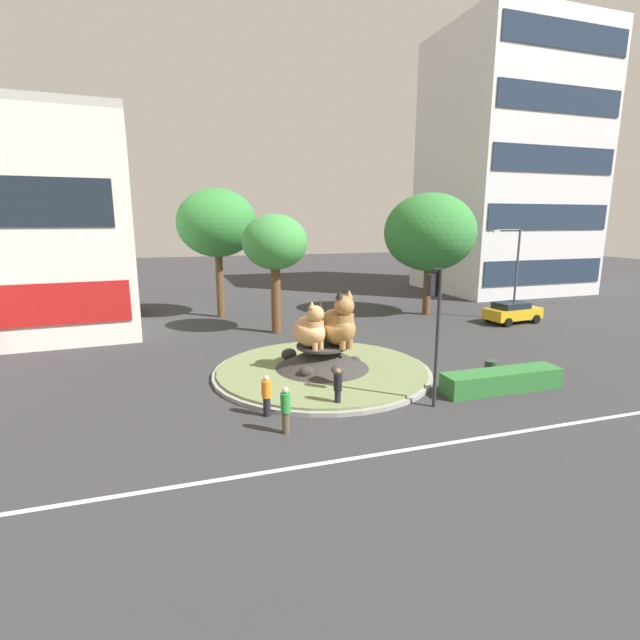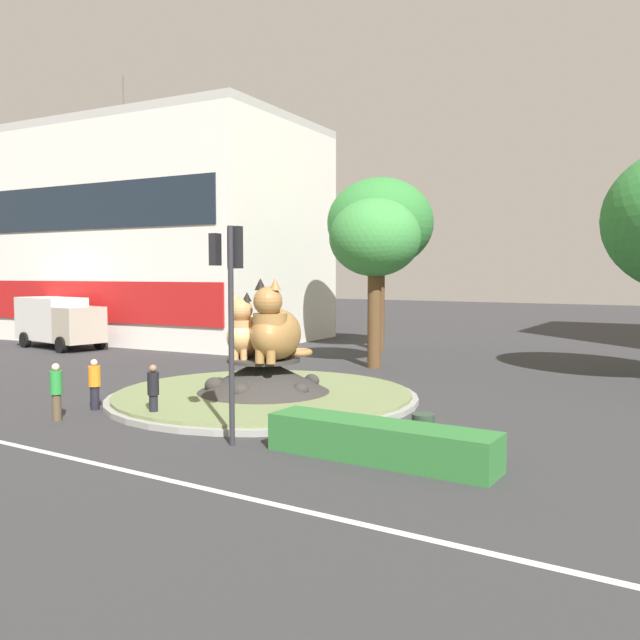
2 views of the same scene
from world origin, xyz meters
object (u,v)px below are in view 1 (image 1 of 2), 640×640
(cat_statue_calico, at_px, (311,330))
(pedestrian_black_shirt, at_px, (338,388))
(streetlight_arm, at_px, (514,267))
(litter_bin, at_px, (490,370))
(office_tower, at_px, (507,167))
(third_tree_left, at_px, (275,244))
(pedestrian_green_shirt, at_px, (286,409))
(cat_statue_tabby, at_px, (338,325))
(pedestrian_orange_shirt, at_px, (267,395))
(second_tree_near_tower, at_px, (430,233))
(sedan_on_far_lane, at_px, (512,312))
(traffic_light_mast, at_px, (436,308))
(broadleaf_tree_behind_island, at_px, (217,224))

(cat_statue_calico, distance_m, pedestrian_black_shirt, 4.42)
(streetlight_arm, xyz_separation_m, litter_bin, (-10.02, -10.97, -3.52))
(cat_statue_calico, xyz_separation_m, office_tower, (27.33, 21.47, 10.45))
(litter_bin, bearing_deg, office_tower, 51.53)
(third_tree_left, xyz_separation_m, pedestrian_black_shirt, (-0.38, -13.27, -4.97))
(office_tower, bearing_deg, pedestrian_green_shirt, -138.83)
(cat_statue_tabby, bearing_deg, litter_bin, 54.73)
(cat_statue_tabby, relative_size, pedestrian_green_shirt, 1.68)
(pedestrian_orange_shirt, height_order, pedestrian_green_shirt, pedestrian_green_shirt)
(third_tree_left, distance_m, pedestrian_black_shirt, 14.17)
(second_tree_near_tower, bearing_deg, litter_bin, -108.93)
(cat_statue_tabby, xyz_separation_m, sedan_on_far_lane, (15.95, 7.11, -1.62))
(cat_statue_calico, relative_size, litter_bin, 2.78)
(second_tree_near_tower, height_order, pedestrian_black_shirt, second_tree_near_tower)
(litter_bin, bearing_deg, cat_statue_tabby, 156.34)
(traffic_light_mast, bearing_deg, litter_bin, -72.23)
(cat_statue_calico, relative_size, second_tree_near_tower, 0.27)
(cat_statue_tabby, height_order, traffic_light_mast, traffic_light_mast)
(broadleaf_tree_behind_island, distance_m, streetlight_arm, 22.18)
(third_tree_left, bearing_deg, sedan_on_far_lane, -7.00)
(second_tree_near_tower, distance_m, streetlight_arm, 6.64)
(cat_statue_tabby, bearing_deg, cat_statue_calico, -107.34)
(cat_statue_calico, height_order, pedestrian_orange_shirt, cat_statue_calico)
(broadleaf_tree_behind_island, bearing_deg, litter_bin, -60.11)
(cat_statue_calico, relative_size, third_tree_left, 0.32)
(traffic_light_mast, height_order, third_tree_left, third_tree_left)
(cat_statue_tabby, distance_m, broadleaf_tree_behind_island, 16.78)
(broadleaf_tree_behind_island, bearing_deg, second_tree_near_tower, -14.06)
(traffic_light_mast, relative_size, third_tree_left, 0.71)
(traffic_light_mast, distance_m, third_tree_left, 14.61)
(sedan_on_far_lane, xyz_separation_m, litter_bin, (-9.40, -9.98, -0.36))
(pedestrian_black_shirt, xyz_separation_m, pedestrian_orange_shirt, (-2.79, 0.16, -0.04))
(office_tower, xyz_separation_m, second_tree_near_tower, (-14.45, -9.91, -6.31))
(broadleaf_tree_behind_island, bearing_deg, pedestrian_orange_shirt, -90.51)
(second_tree_near_tower, bearing_deg, pedestrian_orange_shirt, -135.35)
(pedestrian_black_shirt, relative_size, litter_bin, 1.85)
(broadleaf_tree_behind_island, distance_m, pedestrian_orange_shirt, 20.48)
(office_tower, relative_size, litter_bin, 28.25)
(pedestrian_black_shirt, bearing_deg, pedestrian_orange_shirt, 135.65)
(cat_statue_calico, distance_m, pedestrian_orange_shirt, 5.17)
(third_tree_left, relative_size, pedestrian_orange_shirt, 4.78)
(office_tower, relative_size, second_tree_near_tower, 2.71)
(broadleaf_tree_behind_island, xyz_separation_m, streetlight_arm, (20.64, -7.51, -3.11))
(pedestrian_orange_shirt, bearing_deg, traffic_light_mast, -42.10)
(broadleaf_tree_behind_island, relative_size, second_tree_near_tower, 1.03)
(sedan_on_far_lane, bearing_deg, second_tree_near_tower, 126.49)
(pedestrian_black_shirt, bearing_deg, broadleaf_tree_behind_island, 56.60)
(office_tower, xyz_separation_m, streetlight_arm, (-9.43, -13.51, -8.74))
(second_tree_near_tower, xyz_separation_m, pedestrian_orange_shirt, (-15.79, -15.60, -5.56))
(cat_statue_tabby, height_order, litter_bin, cat_statue_tabby)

